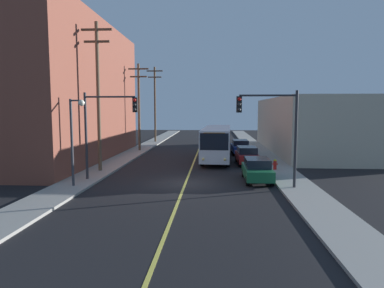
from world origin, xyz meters
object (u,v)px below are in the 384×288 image
Objects in this scene: parked_car_blue at (240,147)px; utility_pole_far at (155,101)px; traffic_signal_right_corner at (271,121)px; city_bus at (217,141)px; utility_pole_mid at (139,103)px; parked_car_red at (247,155)px; utility_pole_near at (98,91)px; traffic_signal_left_corner at (107,120)px; parked_car_green at (257,169)px; fire_hydrant at (275,164)px; street_lamp_left at (75,129)px.

parked_car_blue is 0.40× the size of utility_pole_far.
city_bus is at bearing 104.27° from traffic_signal_right_corner.
utility_pole_mid is at bearing 123.40° from traffic_signal_right_corner.
utility_pole_far is at bearing 120.78° from parked_car_red.
utility_pole_mid is (-11.89, 9.01, 4.89)m from parked_car_red.
parked_car_blue is at bearing 44.58° from utility_pole_near.
traffic_signal_left_corner reaches higher than city_bus.
utility_pole_mid reaches higher than parked_car_blue.
parked_car_red is 14.11m from utility_pole_near.
utility_pole_mid is at bearing -90.01° from utility_pole_far.
parked_car_red is 10.39m from traffic_signal_right_corner.
city_bus is 4.05m from parked_car_red.
traffic_signal_right_corner reaches higher than city_bus.
parked_car_blue is at bearing 90.76° from parked_car_red.
utility_pole_far is (-11.91, 27.36, 5.39)m from parked_car_green.
traffic_signal_left_corner is at bearing 170.94° from traffic_signal_right_corner.
traffic_signal_left_corner is (-7.61, -10.90, 2.49)m from city_bus.
city_bus is 1.20× the size of utility_pole_mid.
utility_pole_mid is 17.21m from traffic_signal_left_corner.
utility_pole_far is (-9.18, 17.11, 4.41)m from city_bus.
parked_car_blue is at bearing -9.55° from utility_pole_mid.
city_bus is 2.75× the size of parked_car_blue.
traffic_signal_right_corner is 7.14× the size of fire_hydrant.
street_lamp_left is at bearing -89.71° from utility_pole_far.
fire_hydrant is (13.99, 1.32, -5.86)m from utility_pole_near.
utility_pole_far is (-11.89, 19.96, 5.39)m from parked_car_red.
traffic_signal_right_corner is at bearing -87.06° from parked_car_red.
parked_car_green is (2.72, -10.24, -0.98)m from city_bus.
utility_pole_mid is 10.95m from utility_pole_far.
street_lamp_left is (0.15, -30.16, -2.49)m from utility_pole_far.
parked_car_red is 0.81× the size of street_lamp_left.
city_bus is 2.04× the size of traffic_signal_left_corner.
utility_pole_mid is 22.56m from traffic_signal_right_corner.
traffic_signal_left_corner and traffic_signal_right_corner have the same top height.
utility_pole_near is at bearing -135.42° from parked_car_blue.
traffic_signal_right_corner is (3.21, -12.63, 2.49)m from city_bus.
utility_pole_near reaches higher than parked_car_blue.
city_bus is at bearing -33.90° from utility_pole_mid.
street_lamp_left is (-11.64, -17.23, 2.90)m from parked_car_blue.
utility_pole_far is 27.75m from fire_hydrant.
parked_car_green is at bearing -89.87° from parked_car_red.
utility_pole_near is (-9.34, -7.59, 4.63)m from city_bus.
utility_pole_mid is 1.69× the size of traffic_signal_left_corner.
utility_pole_mid is at bearing 95.26° from traffic_signal_left_corner.
parked_car_green is 13.56m from utility_pole_near.
utility_pole_mid is 1.69× the size of traffic_signal_right_corner.
utility_pole_near reaches higher than parked_car_red.
utility_pole_mid is at bearing 142.83° from parked_car_red.
utility_pole_far reaches higher than city_bus.
utility_pole_near is at bearing -174.63° from fire_hydrant.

